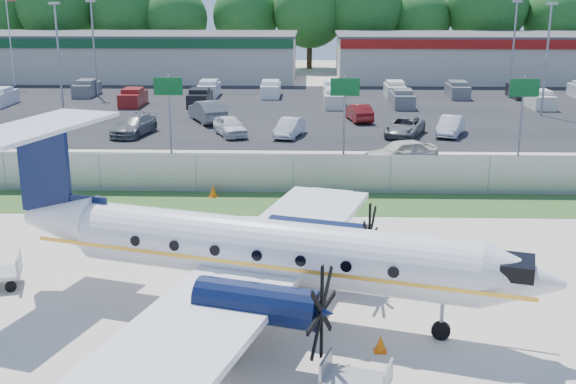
{
  "coord_description": "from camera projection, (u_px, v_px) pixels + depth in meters",
  "views": [
    {
      "loc": [
        0.87,
        -21.84,
        10.19
      ],
      "look_at": [
        0.0,
        6.0,
        2.3
      ],
      "focal_mm": 45.0,
      "sensor_mm": 36.0,
      "label": 1
    }
  ],
  "objects": [
    {
      "name": "ground",
      "position": [
        282.0,
        308.0,
        23.81
      ],
      "size": [
        170.0,
        170.0,
        0.0
      ],
      "primitive_type": "plane",
      "color": "beige",
      "rests_on": "ground"
    },
    {
      "name": "grass_verge",
      "position": [
        292.0,
        204.0,
        35.34
      ],
      "size": [
        170.0,
        4.0,
        0.02
      ],
      "primitive_type": "cube",
      "color": "#2D561E",
      "rests_on": "ground"
    },
    {
      "name": "access_road",
      "position": [
        295.0,
        169.0,
        42.07
      ],
      "size": [
        170.0,
        8.0,
        0.02
      ],
      "primitive_type": "cube",
      "color": "black",
      "rests_on": "ground"
    },
    {
      "name": "parking_lot",
      "position": [
        300.0,
        110.0,
        62.27
      ],
      "size": [
        170.0,
        32.0,
        0.02
      ],
      "primitive_type": "cube",
      "color": "black",
      "rests_on": "ground"
    },
    {
      "name": "perimeter_fence",
      "position": [
        293.0,
        174.0,
        37.0
      ],
      "size": [
        120.0,
        0.06,
        1.99
      ],
      "color": "gray",
      "rests_on": "ground"
    },
    {
      "name": "building_west",
      "position": [
        96.0,
        56.0,
        83.42
      ],
      "size": [
        46.4,
        12.4,
        5.24
      ],
      "color": "#B8B4A6",
      "rests_on": "ground"
    },
    {
      "name": "building_east",
      "position": [
        532.0,
        57.0,
        81.91
      ],
      "size": [
        44.4,
        12.4,
        5.24
      ],
      "color": "#B8B4A6",
      "rests_on": "ground"
    },
    {
      "name": "sign_left",
      "position": [
        169.0,
        97.0,
        45.09
      ],
      "size": [
        1.8,
        0.26,
        5.0
      ],
      "color": "gray",
      "rests_on": "ground"
    },
    {
      "name": "sign_mid",
      "position": [
        345.0,
        98.0,
        44.76
      ],
      "size": [
        1.8,
        0.26,
        5.0
      ],
      "color": "gray",
      "rests_on": "ground"
    },
    {
      "name": "sign_right",
      "position": [
        523.0,
        99.0,
        44.43
      ],
      "size": [
        1.8,
        0.26,
        5.0
      ],
      "color": "gray",
      "rests_on": "ground"
    },
    {
      "name": "flagpole_east",
      "position": [
        10.0,
        33.0,
        76.09
      ],
      "size": [
        1.06,
        0.12,
        10.0
      ],
      "color": "silver",
      "rests_on": "ground"
    },
    {
      "name": "light_pole_nw",
      "position": [
        58.0,
        50.0,
        59.52
      ],
      "size": [
        0.9,
        0.35,
        9.09
      ],
      "color": "gray",
      "rests_on": "ground"
    },
    {
      "name": "light_pole_ne",
      "position": [
        547.0,
        52.0,
        58.32
      ],
      "size": [
        0.9,
        0.35,
        9.09
      ],
      "color": "gray",
      "rests_on": "ground"
    },
    {
      "name": "light_pole_sw",
      "position": [
        94.0,
        42.0,
        69.14
      ],
      "size": [
        0.9,
        0.35,
        9.09
      ],
      "color": "gray",
      "rests_on": "ground"
    },
    {
      "name": "light_pole_se",
      "position": [
        514.0,
        43.0,
        67.94
      ],
      "size": [
        0.9,
        0.35,
        9.09
      ],
      "color": "gray",
      "rests_on": "ground"
    },
    {
      "name": "tree_line",
      "position": [
        304.0,
        68.0,
        94.97
      ],
      "size": [
        112.0,
        6.0,
        14.0
      ],
      "primitive_type": null,
      "color": "#185218",
      "rests_on": "ground"
    },
    {
      "name": "aircraft",
      "position": [
        260.0,
        249.0,
        22.86
      ],
      "size": [
        18.79,
        18.34,
        5.74
      ],
      "color": "silver",
      "rests_on": "ground"
    },
    {
      "name": "pushback_tug",
      "position": [
        193.0,
        330.0,
        20.84
      ],
      "size": [
        2.83,
        2.35,
        1.37
      ],
      "color": "silver",
      "rests_on": "ground"
    },
    {
      "name": "baggage_cart_far",
      "position": [
        356.0,
        378.0,
        18.72
      ],
      "size": [
        1.98,
        1.52,
        0.92
      ],
      "color": "gray",
      "rests_on": "ground"
    },
    {
      "name": "cone_nose",
      "position": [
        380.0,
        344.0,
        20.92
      ],
      "size": [
        0.37,
        0.37,
        0.53
      ],
      "color": "#E16007",
      "rests_on": "ground"
    },
    {
      "name": "cone_starboard_wing",
      "position": [
        213.0,
        191.0,
        36.41
      ],
      "size": [
        0.43,
        0.43,
        0.62
      ],
      "color": "#E16007",
      "rests_on": "ground"
    },
    {
      "name": "road_car_mid",
      "position": [
        401.0,
        164.0,
        43.23
      ],
      "size": [
        4.78,
        3.18,
        1.51
      ],
      "primitive_type": "imported",
      "rotation": [
        0.0,
        0.0,
        -1.23
      ],
      "color": "beige",
      "rests_on": "ground"
    },
    {
      "name": "parked_car_a",
      "position": [
        134.0,
        135.0,
        51.76
      ],
      "size": [
        2.93,
        5.21,
        1.43
      ],
      "primitive_type": "imported",
      "rotation": [
        0.0,
        0.0,
        -0.2
      ],
      "color": "#595B5E",
      "rests_on": "ground"
    },
    {
      "name": "parked_car_b",
      "position": [
        230.0,
        136.0,
        51.61
      ],
      "size": [
        3.15,
        4.48,
        1.42
      ],
      "primitive_type": "imported",
      "rotation": [
        0.0,
        0.0,
        0.4
      ],
      "color": "silver",
      "rests_on": "ground"
    },
    {
      "name": "parked_car_c",
      "position": [
        289.0,
        137.0,
        51.29
      ],
      "size": [
        2.3,
        4.19,
        1.31
      ],
      "primitive_type": "imported",
      "rotation": [
        0.0,
        0.0,
        -0.24
      ],
      "color": "silver",
      "rests_on": "ground"
    },
    {
      "name": "parked_car_d",
      "position": [
        404.0,
        136.0,
        51.54
      ],
      "size": [
        3.68,
        5.26,
        1.33
      ],
      "primitive_type": "imported",
      "rotation": [
        0.0,
        0.0,
        -0.34
      ],
      "color": "#595B5E",
      "rests_on": "ground"
    },
    {
      "name": "parked_car_e",
      "position": [
        450.0,
        135.0,
        51.74
      ],
      "size": [
        2.8,
        4.44,
        1.38
      ],
      "primitive_type": "imported",
      "rotation": [
        0.0,
        0.0,
        -0.35
      ],
      "color": "silver",
      "rests_on": "ground"
    },
    {
      "name": "parked_car_f",
      "position": [
        208.0,
        122.0,
        56.95
      ],
      "size": [
        3.8,
        5.49,
        1.71
      ],
      "primitive_type": "imported",
      "rotation": [
        0.0,
        0.0,
        3.57
      ],
      "color": "#595B5E",
      "rests_on": "ground"
    },
    {
      "name": "parked_car_g",
      "position": [
        358.0,
        121.0,
        57.34
      ],
      "size": [
        2.23,
        4.39,
        1.38
      ],
      "primitive_type": "imported",
      "rotation": [
        0.0,
        0.0,
        3.33
      ],
      "color": "maroon",
      "rests_on": "ground"
    },
    {
      "name": "far_parking_rows",
      "position": [
        301.0,
        102.0,
        67.08
      ],
      "size": [
        56.0,
        10.0,
        1.6
      ],
      "primitive_type": null,
      "color": "gray",
      "rests_on": "ground"
    }
  ]
}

